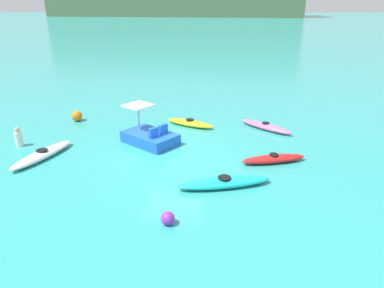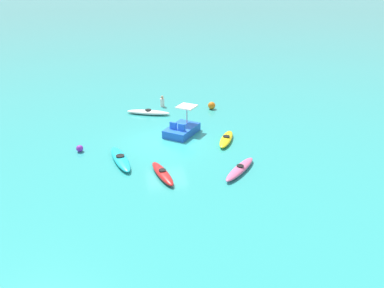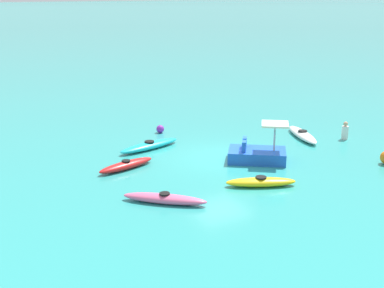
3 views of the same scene
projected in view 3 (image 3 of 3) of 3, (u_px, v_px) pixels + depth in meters
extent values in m
plane|color=teal|center=(219.00, 157.00, 22.85)|extent=(600.00, 600.00, 0.00)
ellipsoid|color=#19B7C6|center=(149.00, 146.00, 24.04)|extent=(3.34, 1.47, 0.32)
cylinder|color=black|center=(149.00, 142.00, 23.98)|extent=(0.54, 0.54, 0.05)
ellipsoid|color=pink|center=(165.00, 199.00, 17.94)|extent=(2.56, 2.41, 0.32)
cylinder|color=black|center=(165.00, 194.00, 17.89)|extent=(0.51, 0.51, 0.05)
ellipsoid|color=yellow|center=(261.00, 182.00, 19.49)|extent=(2.63, 1.72, 0.32)
cylinder|color=black|center=(261.00, 177.00, 19.44)|extent=(0.55, 0.55, 0.05)
ellipsoid|color=red|center=(126.00, 165.00, 21.35)|extent=(2.68, 1.20, 0.32)
cylinder|color=black|center=(126.00, 161.00, 21.30)|extent=(0.43, 0.43, 0.05)
ellipsoid|color=white|center=(302.00, 135.00, 25.84)|extent=(1.74, 3.27, 0.32)
cylinder|color=black|center=(303.00, 131.00, 25.79)|extent=(0.57, 0.57, 0.05)
cube|color=blue|center=(257.00, 155.00, 22.32)|extent=(2.82, 2.65, 0.50)
cube|color=blue|center=(245.00, 142.00, 22.54)|extent=(0.39, 0.45, 0.44)
cube|color=blue|center=(244.00, 146.00, 21.97)|extent=(0.39, 0.45, 0.44)
cylinder|color=#B2B2B7|center=(275.00, 138.00, 22.00)|extent=(0.08, 0.08, 1.10)
cube|color=silver|center=(275.00, 124.00, 21.83)|extent=(1.54, 1.54, 0.08)
sphere|color=purple|center=(160.00, 129.00, 26.73)|extent=(0.40, 0.40, 0.40)
cylinder|color=silver|center=(345.00, 133.00, 25.55)|extent=(0.45, 0.45, 0.65)
sphere|color=tan|center=(346.00, 124.00, 25.43)|extent=(0.22, 0.22, 0.22)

